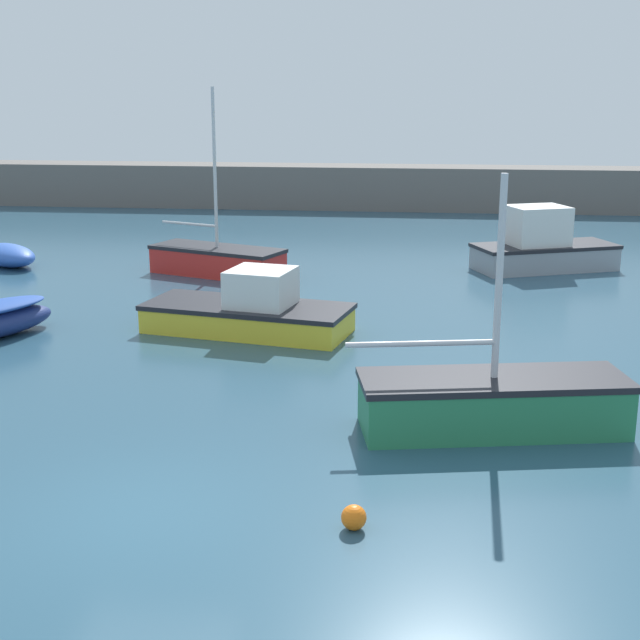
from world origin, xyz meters
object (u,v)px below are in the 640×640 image
mooring_buoy_orange (354,517)px  open_tender_yellow (8,255)px  sailboat_tall_mast (217,260)px  cabin_cruiser_white (251,311)px  motorboat_with_cabin (542,247)px  sailboat_twin_hulled (492,402)px

mooring_buoy_orange → open_tender_yellow: bearing=127.4°
sailboat_tall_mast → cabin_cruiser_white: (2.42, -6.81, 0.05)m
motorboat_with_cabin → open_tender_yellow: bearing=162.8°
motorboat_with_cabin → sailboat_twin_hulled: 15.08m
cabin_cruiser_white → open_tender_yellow: 12.38m
mooring_buoy_orange → motorboat_with_cabin: bearing=75.5°
sailboat_tall_mast → open_tender_yellow: 7.52m
cabin_cruiser_white → open_tender_yellow: (-9.91, 7.41, -0.16)m
cabin_cruiser_white → motorboat_with_cabin: bearing=-121.4°
sailboat_tall_mast → mooring_buoy_orange: sailboat_tall_mast is taller
sailboat_twin_hulled → mooring_buoy_orange: (-2.18, -4.00, -0.35)m
sailboat_tall_mast → mooring_buoy_orange: bearing=-49.8°
cabin_cruiser_white → sailboat_twin_hulled: (5.55, -6.00, -0.01)m
cabin_cruiser_white → sailboat_twin_hulled: sailboat_twin_hulled is taller
motorboat_with_cabin → sailboat_tall_mast: bearing=169.1°
sailboat_twin_hulled → mooring_buoy_orange: bearing=-129.6°
mooring_buoy_orange → cabin_cruiser_white: bearing=108.6°
motorboat_with_cabin → mooring_buoy_orange: bearing=-126.2°
cabin_cruiser_white → sailboat_twin_hulled: bearing=144.3°
cabin_cruiser_white → motorboat_with_cabin: (8.23, 8.84, 0.24)m
sailboat_twin_hulled → mooring_buoy_orange: 4.56m
open_tender_yellow → sailboat_twin_hulled: sailboat_twin_hulled is taller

